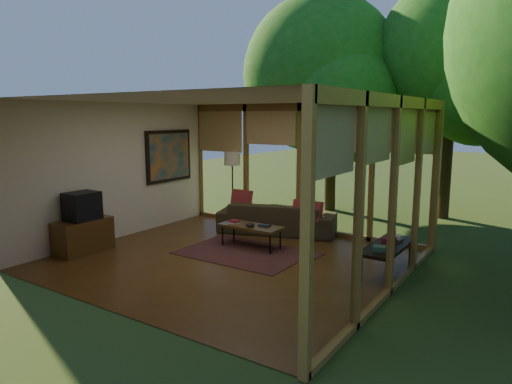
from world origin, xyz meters
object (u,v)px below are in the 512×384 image
Objects in this scene: floor_lamp at (232,163)px; side_console at (384,247)px; media_cabinet at (83,236)px; television at (82,206)px; sofa at (272,217)px; coffee_table at (251,227)px.

side_console is (3.91, -1.32, -1.00)m from floor_lamp.
television reaches higher than media_cabinet.
media_cabinet is at bearing 36.98° from sofa.
sofa reaches higher than side_console.
sofa is at bearing 157.25° from side_console.
coffee_table is (0.27, -1.18, 0.07)m from sofa.
television is at bearing 0.00° from media_cabinet.
television is at bearing 37.24° from sofa.
side_console is at bearing -18.60° from floor_lamp.
floor_lamp is 2.19m from coffee_table.
floor_lamp is at bearing 136.55° from coffee_table.
coffee_table is 2.51m from side_console.
coffee_table is (2.34, 1.91, -0.46)m from television.
floor_lamp is at bearing 73.55° from media_cabinet.
sofa is 2.21× the size of media_cabinet.
coffee_table is at bearing 38.96° from media_cabinet.
floor_lamp is at bearing 73.88° from television.
television is 0.33× the size of floor_lamp.
television is 5.24m from side_console.
side_console is at bearing 138.42° from sofa.
side_console reaches higher than coffee_table.
television reaches higher than side_console.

